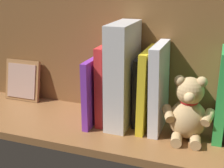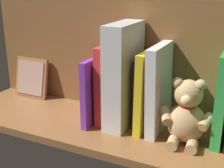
{
  "view_description": "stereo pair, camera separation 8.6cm",
  "coord_description": "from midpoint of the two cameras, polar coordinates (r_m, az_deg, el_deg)",
  "views": [
    {
      "loc": [
        -27.37,
        76.27,
        40.2
      ],
      "look_at": [
        0.0,
        0.0,
        12.59
      ],
      "focal_mm": 49.36,
      "sensor_mm": 36.0,
      "label": 1
    },
    {
      "loc": [
        -35.26,
        72.96,
        40.2
      ],
      "look_at": [
        0.0,
        0.0,
        12.59
      ],
      "focal_mm": 49.36,
      "sensor_mm": 36.0,
      "label": 2
    }
  ],
  "objects": [
    {
      "name": "teddy_bear",
      "position": [
        0.81,
        16.56,
        -5.64
      ],
      "size": [
        13.94,
        11.65,
        17.26
      ],
      "rotation": [
        0.0,
        0.0,
        0.1
      ],
      "color": "tan",
      "rests_on": "ground_plane"
    },
    {
      "name": "book_4",
      "position": [
        0.84,
        22.67,
        -2.46
      ],
      "size": [
        2.49,
        13.95,
        23.69
      ],
      "primitive_type": "cube",
      "color": "green",
      "rests_on": "ground_plane"
    },
    {
      "name": "book_8",
      "position": [
        0.9,
        2.21,
        0.23
      ],
      "size": [
        2.35,
        15.1,
        22.98
      ],
      "primitive_type": "cube",
      "rotation": [
        0.0,
        -0.0,
        0.0
      ],
      "color": "red",
      "rests_on": "ground_plane"
    },
    {
      "name": "book_6",
      "position": [
        0.86,
        9.48,
        -1.11
      ],
      "size": [
        2.37,
        15.85,
        22.52
      ],
      "primitive_type": "cube",
      "rotation": [
        0.0,
        -0.01,
        0.0
      ],
      "color": "yellow",
      "rests_on": "ground_plane"
    },
    {
      "name": "picture_frame_leaning",
      "position": [
        1.13,
        -12.62,
        1.11
      ],
      "size": [
        13.04,
        4.24,
        14.0
      ],
      "color": "#9E6B3D",
      "rests_on": "ground_plane"
    },
    {
      "name": "book_7",
      "position": [
        0.89,
        8.2,
        -1.3
      ],
      "size": [
        1.43,
        11.8,
        19.75
      ],
      "primitive_type": "cube",
      "color": "black",
      "rests_on": "ground_plane"
    },
    {
      "name": "book_9",
      "position": [
        0.91,
        0.13,
        -0.86
      ],
      "size": [
        1.78,
        18.05,
        19.38
      ],
      "primitive_type": "cube",
      "color": "purple",
      "rests_on": "ground_plane"
    },
    {
      "name": "shelf_back_panel",
      "position": [
        0.95,
        5.86,
        4.97
      ],
      "size": [
        99.49,
        1.5,
        35.14
      ],
      "primitive_type": "cube",
      "color": "brown",
      "rests_on": "ground_plane"
    },
    {
      "name": "ground_plane",
      "position": [
        0.91,
        2.72,
        -8.25
      ],
      "size": [
        99.49,
        29.42,
        2.2
      ],
      "primitive_type": "cube",
      "color": "brown"
    },
    {
      "name": "dictionary_thick_white",
      "position": [
        0.87,
        5.0,
        1.59
      ],
      "size": [
        5.85,
        16.66,
        29.3
      ],
      "primitive_type": "cube",
      "color": "silver",
      "rests_on": "ground_plane"
    },
    {
      "name": "book_5",
      "position": [
        0.85,
        11.63,
        -0.93
      ],
      "size": [
        3.42,
        15.77,
        24.15
      ],
      "primitive_type": "cube",
      "rotation": [
        0.0,
        0.03,
        0.0
      ],
      "color": "silver",
      "rests_on": "ground_plane"
    }
  ]
}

